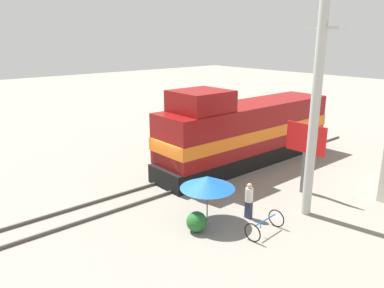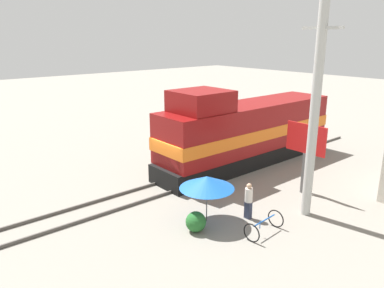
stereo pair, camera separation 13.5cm
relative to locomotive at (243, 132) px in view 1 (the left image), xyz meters
The scene contains 10 objects.
ground_plane 5.38m from the locomotive, 90.00° to the right, with size 120.00×120.00×0.00m, color gray.
rail_near 5.40m from the locomotive, 98.22° to the right, with size 0.08×30.82×0.15m, color #4C4742.
rail_far 5.40m from the locomotive, 81.78° to the right, with size 0.08×30.82×0.15m, color #4C4742.
locomotive is the anchor object (origin of this frame).
utility_pole 7.50m from the locomotive, 23.99° to the right, with size 1.80×0.41×9.15m.
vendor_umbrella 7.92m from the locomotive, 58.89° to the right, with size 2.35×2.35×2.07m.
billboard_sign 5.05m from the locomotive, 10.87° to the right, with size 2.20×0.12×3.59m.
shrub_cluster 9.05m from the locomotive, 59.94° to the right, with size 0.85×0.85×0.85m, color #236028.
person_bystander 7.35m from the locomotive, 45.75° to the right, with size 0.34×0.34×1.64m.
bicycle 8.77m from the locomotive, 41.87° to the right, with size 0.90×1.78×0.77m.
Camera 1 is at (14.84, -11.84, 7.75)m, focal length 35.00 mm.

